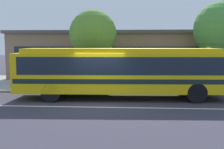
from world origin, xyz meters
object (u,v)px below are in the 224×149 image
object	(u,v)px
pedestrian_waiting_near_sign	(94,71)
pedestrian_standing_by_tree	(77,75)
pedestrian_walking_along_curb	(103,73)
bus_stop_sign	(208,63)
transit_bus	(121,69)
street_tree_near_stop	(93,34)
street_tree_mid_block	(221,29)

from	to	relation	value
pedestrian_waiting_near_sign	pedestrian_standing_by_tree	xyz separation A→B (m)	(-0.85, -1.39, -0.12)
pedestrian_walking_along_curb	bus_stop_sign	bearing A→B (deg)	-4.12
pedestrian_waiting_near_sign	pedestrian_standing_by_tree	size ratio (longest dim) A/B	1.12
transit_bus	bus_stop_sign	size ratio (longest dim) A/B	4.23
pedestrian_walking_along_curb	street_tree_near_stop	bearing A→B (deg)	115.58
bus_stop_sign	pedestrian_standing_by_tree	bearing A→B (deg)	-179.40
bus_stop_sign	street_tree_mid_block	bearing A→B (deg)	61.19
bus_stop_sign	street_tree_near_stop	world-z (taller)	street_tree_near_stop
bus_stop_sign	street_tree_near_stop	bearing A→B (deg)	163.16
pedestrian_waiting_near_sign	street_tree_mid_block	xyz separation A→B (m)	(8.60, 1.61, 2.78)
pedestrian_walking_along_curb	bus_stop_sign	distance (m)	6.39
pedestrian_waiting_near_sign	pedestrian_standing_by_tree	distance (m)	1.63
pedestrian_waiting_near_sign	pedestrian_walking_along_curb	distance (m)	1.08
pedestrian_walking_along_curb	pedestrian_standing_by_tree	world-z (taller)	pedestrian_walking_along_curb
street_tree_near_stop	transit_bus	bearing A→B (deg)	-63.06
transit_bus	pedestrian_waiting_near_sign	world-z (taller)	transit_bus
transit_bus	street_tree_near_stop	world-z (taller)	street_tree_near_stop
transit_bus	pedestrian_walking_along_curb	bearing A→B (deg)	117.89
transit_bus	street_tree_mid_block	size ratio (longest dim) A/B	1.96
transit_bus	pedestrian_standing_by_tree	world-z (taller)	transit_bus
pedestrian_standing_by_tree	street_tree_mid_block	bearing A→B (deg)	17.60
bus_stop_sign	transit_bus	bearing A→B (deg)	-159.28
pedestrian_waiting_near_sign	pedestrian_standing_by_tree	bearing A→B (deg)	-121.64
pedestrian_walking_along_curb	pedestrian_standing_by_tree	bearing A→B (deg)	-160.42
pedestrian_walking_along_curb	bus_stop_sign	xyz separation A→B (m)	(6.34, -0.46, 0.71)
pedestrian_waiting_near_sign	street_tree_mid_block	world-z (taller)	street_tree_mid_block
pedestrian_walking_along_curb	street_tree_near_stop	xyz separation A→B (m)	(-0.82, 1.71, 2.53)
pedestrian_waiting_near_sign	pedestrian_walking_along_curb	xyz separation A→B (m)	(0.66, -0.85, -0.06)
pedestrian_standing_by_tree	street_tree_near_stop	distance (m)	3.50
pedestrian_waiting_near_sign	street_tree_near_stop	world-z (taller)	street_tree_near_stop
bus_stop_sign	street_tree_mid_block	size ratio (longest dim) A/B	0.46
bus_stop_sign	street_tree_near_stop	distance (m)	7.69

